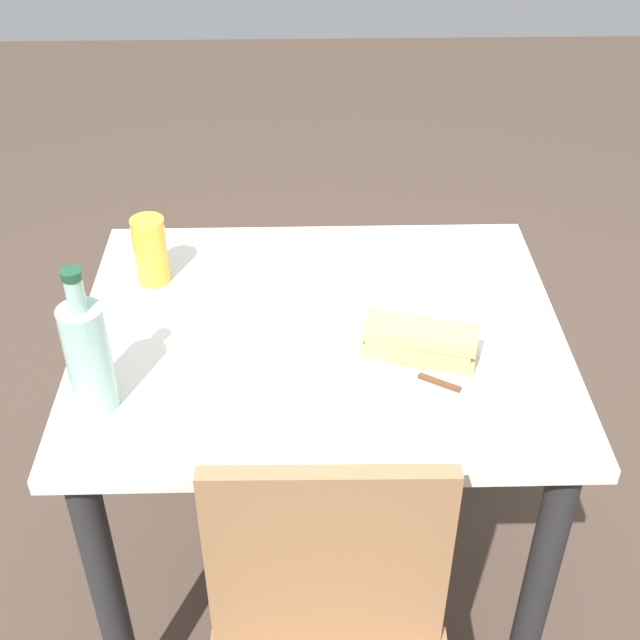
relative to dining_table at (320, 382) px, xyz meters
The scene contains 7 objects.
ground_plane 0.62m from the dining_table, ahead, with size 8.00×8.00×0.00m, color #47382D.
dining_table is the anchor object (origin of this frame).
plate_near 0.26m from the dining_table, 148.24° to the left, with size 0.24×0.24×0.01m, color white.
baguette_sandwich_near 0.28m from the dining_table, 148.24° to the left, with size 0.22×0.13×0.07m.
knife_near 0.29m from the dining_table, 135.79° to the left, with size 0.16×0.10×0.01m.
water_bottle 0.51m from the dining_table, 27.92° to the left, with size 0.08×0.08×0.28m.
beer_glass 0.44m from the dining_table, 27.26° to the right, with size 0.07×0.07×0.15m, color gold.
Camera 1 is at (0.03, 1.31, 1.77)m, focal length 47.65 mm.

